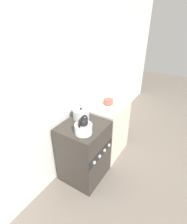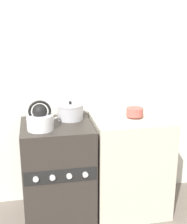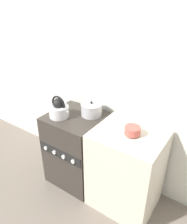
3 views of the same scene
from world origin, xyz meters
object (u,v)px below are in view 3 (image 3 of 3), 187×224
(stove, at_px, (76,148))
(kettle, at_px, (59,109))
(cooking_pot, at_px, (92,109))
(enamel_bowl, at_px, (132,130))

(stove, xyz_separation_m, kettle, (-0.13, -0.10, 0.52))
(kettle, height_order, cooking_pot, kettle)
(enamel_bowl, bearing_deg, stove, 179.51)
(cooking_pot, relative_size, enamel_bowl, 1.56)
(stove, height_order, cooking_pot, cooking_pot)
(stove, height_order, enamel_bowl, enamel_bowl)
(kettle, xyz_separation_m, cooking_pot, (0.26, 0.22, -0.02))
(stove, xyz_separation_m, enamel_bowl, (0.67, -0.01, 0.50))
(stove, relative_size, kettle, 3.37)
(cooking_pot, bearing_deg, kettle, -139.83)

